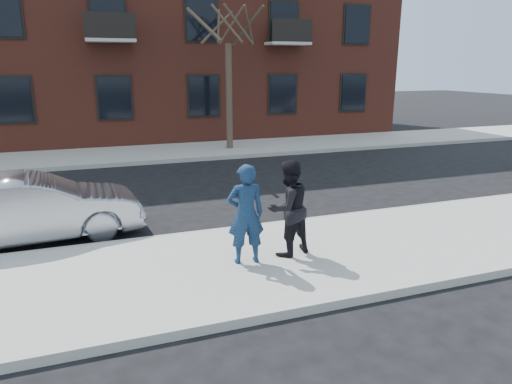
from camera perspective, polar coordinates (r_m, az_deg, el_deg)
name	(u,v)px	position (r m, az deg, el deg)	size (l,w,h in m)	color
ground	(158,276)	(8.09, -12.11, -10.28)	(100.00, 100.00, 0.00)	black
near_sidewalk	(160,279)	(7.83, -11.89, -10.55)	(50.00, 3.50, 0.15)	#999690
near_curb	(147,241)	(9.48, -13.42, -5.95)	(50.00, 0.10, 0.15)	#999691
far_sidewalk	(119,155)	(18.84, -16.79, 4.40)	(50.00, 3.50, 0.15)	#999690
far_curb	(122,164)	(17.08, -16.45, 3.34)	(50.00, 0.10, 0.15)	#999691
apartment_building	(142,12)	(25.56, -14.06, 21.04)	(24.30, 10.30, 12.30)	maroon
street_tree	(228,12)	(19.13, -3.55, 21.58)	(3.60, 3.60, 6.80)	#35271F
silver_sedan	(34,209)	(10.23, -26.04, -1.91)	(1.46, 4.20, 1.38)	#999BA3
man_hoodie	(246,214)	(7.79, -1.30, -2.79)	(0.68, 0.53, 1.76)	navy
man_peacoat	(288,208)	(8.15, 4.05, -2.02)	(1.00, 0.88, 1.75)	black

